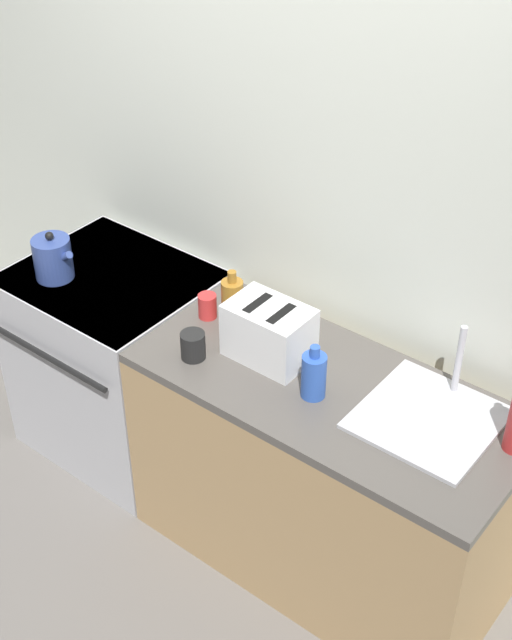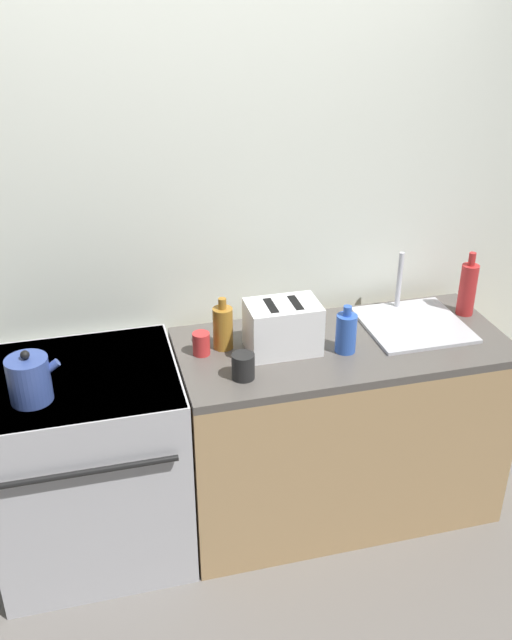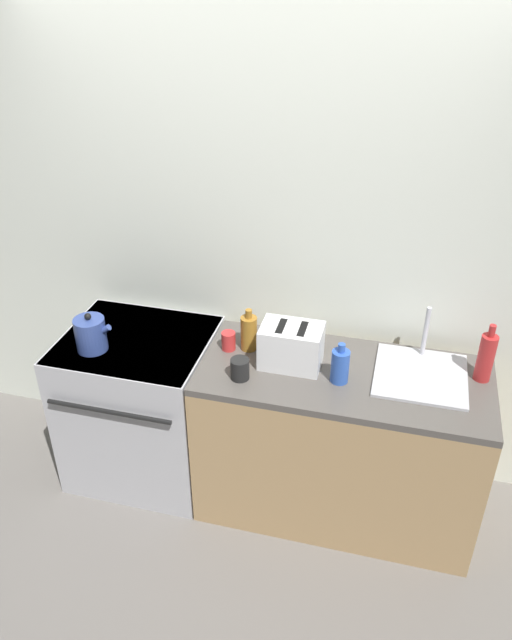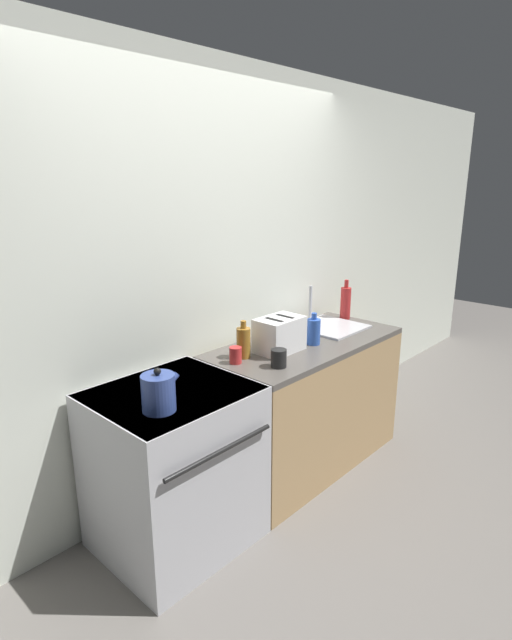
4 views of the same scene
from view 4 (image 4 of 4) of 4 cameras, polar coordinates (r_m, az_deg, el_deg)
ground_plane at (r=3.17m, az=4.37°, el=-21.18°), size 12.00×12.00×0.00m
wall_back at (r=3.09m, az=-5.79°, el=4.45°), size 8.00×0.05×2.60m
stove at (r=2.77m, az=-9.28°, el=-16.14°), size 0.77×0.71×0.88m
counter_block at (r=3.45m, az=5.60°, el=-9.36°), size 1.41×0.64×0.88m
kettle at (r=2.34m, az=-11.05°, el=-8.13°), size 0.20×0.16×0.21m
toaster at (r=3.06m, az=2.70°, el=-1.66°), size 0.30×0.20×0.21m
sink_tray at (r=3.60m, az=8.30°, el=-0.63°), size 0.43×0.43×0.28m
bottle_blue at (r=3.21m, az=6.60°, el=-1.28°), size 0.09×0.09×0.21m
bottle_red at (r=3.82m, az=10.20°, el=1.98°), size 0.08×0.08×0.30m
bottle_amber at (r=2.95m, az=-1.43°, el=-2.55°), size 0.08×0.08×0.23m
cup_red at (r=2.88m, az=-2.36°, el=-4.03°), size 0.07×0.07×0.10m
cup_black at (r=2.82m, az=2.61°, el=-4.38°), size 0.09×0.09×0.10m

